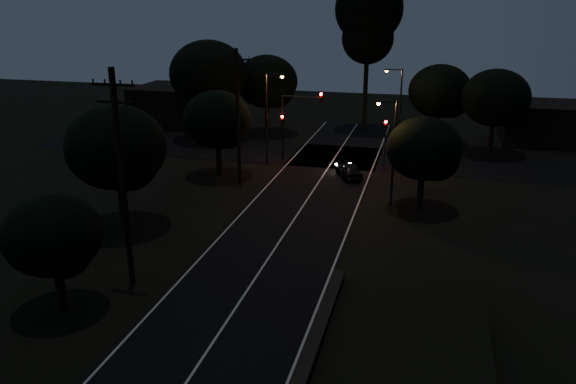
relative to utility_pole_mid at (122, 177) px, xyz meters
The scene contains 21 objects.
road_surface 18.13m from the utility_pole_mid, 69.58° to the left, with size 60.00×70.00×0.03m.
utility_pole_mid is the anchor object (origin of this frame).
utility_pole_far 17.00m from the utility_pole_mid, 90.00° to the left, with size 2.20×0.30×10.50m.
tree_left_b 4.15m from the utility_pole_mid, 120.81° to the right, with size 4.46×4.46×5.66m.
tree_left_c 8.12m from the utility_pole_mid, 121.91° to the left, with size 6.22×6.22×7.86m.
tree_left_d 19.07m from the utility_pole_mid, 96.96° to the left, with size 5.53×5.53×7.02m.
tree_far_nw 34.98m from the utility_pole_mid, 94.54° to the left, with size 6.62×6.62×8.38m.
tree_far_w 31.80m from the utility_pole_mid, 104.05° to the left, with size 7.92×7.92×10.10m.
tree_far_ne 38.06m from the utility_pole_mid, 66.42° to the left, with size 6.23×6.23×7.88m.
tree_far_e 37.75m from the utility_pole_mid, 57.61° to the left, with size 6.24×6.24×7.91m.
tree_right_a 20.62m from the utility_pole_mid, 46.41° to the left, with size 5.10×5.10×6.48m.
tall_pine 41.08m from the utility_pole_mid, 80.07° to the left, with size 7.29×7.29×16.57m.
building_left 39.72m from the utility_pole_mid, 110.73° to the left, with size 10.00×8.00×4.40m, color black.
building_right 46.19m from the utility_pole_mid, 55.62° to the left, with size 9.00×7.00×4.00m, color black.
signal_left 25.19m from the utility_pole_mid, 86.79° to the left, with size 0.28×0.35×4.10m.
signal_right 27.30m from the utility_pole_mid, 67.01° to the left, with size 0.28×0.35×4.10m.
signal_mast 25.22m from the utility_pole_mid, 82.96° to the left, with size 3.70×0.35×6.25m.
streetlight_a 23.04m from the utility_pole_mid, 88.27° to the left, with size 1.66×0.26×8.00m.
streetlight_b 31.15m from the utility_pole_mid, 68.70° to the left, with size 1.66×0.26×8.00m.
streetlight_c 19.15m from the utility_pole_mid, 51.74° to the left, with size 1.46×0.26×7.50m.
car 22.98m from the utility_pole_mid, 68.73° to the left, with size 1.49×3.70×1.26m, color black.
Camera 1 is at (8.21, -8.10, 13.91)m, focal length 35.00 mm.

